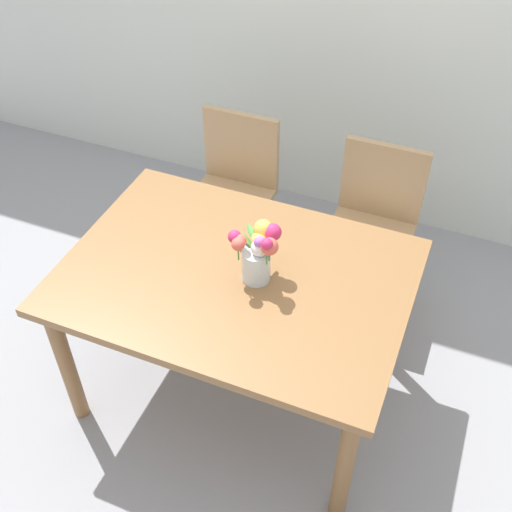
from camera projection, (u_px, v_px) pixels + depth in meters
The scene contains 5 objects.
ground_plane at pixel (239, 384), 3.07m from camera, with size 12.00×12.00×0.00m, color #939399.
dining_table at pixel (236, 290), 2.62m from camera, with size 1.41×1.00×0.77m.
chair_left at pixel (234, 185), 3.40m from camera, with size 0.42×0.42×0.90m.
chair_right at pixel (373, 220), 3.18m from camera, with size 0.42×0.42×0.90m.
flower_vase at pixel (258, 251), 2.44m from camera, with size 0.22×0.20×0.26m.
Camera 1 is at (0.76, -1.65, 2.56)m, focal length 44.12 mm.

